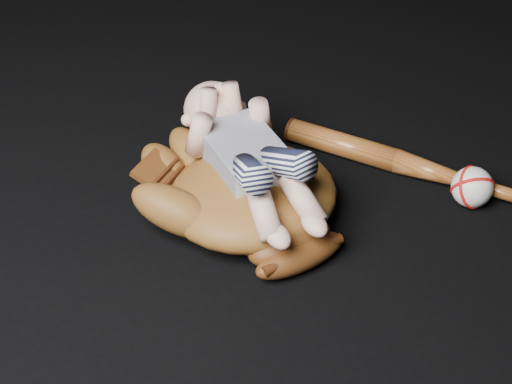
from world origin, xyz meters
TOP-DOWN VIEW (x-y plane):
  - baseball_glove at (-0.02, 0.17)m, footprint 0.38×0.43m
  - newborn_baby at (-0.01, 0.18)m, footprint 0.24×0.42m
  - baseball_bat at (0.30, 0.12)m, footprint 0.28×0.46m
  - baseball at (0.33, -0.01)m, footprint 0.08×0.08m

SIDE VIEW (x-z plane):
  - baseball_bat at x=0.30m, z-range 0.00..0.05m
  - baseball at x=0.33m, z-range 0.00..0.07m
  - baseball_glove at x=-0.02m, z-range 0.00..0.13m
  - newborn_baby at x=-0.01m, z-range 0.05..0.21m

